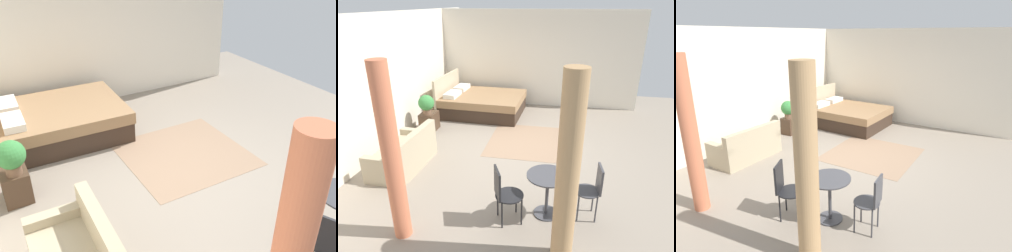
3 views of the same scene
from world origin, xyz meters
TOP-DOWN VIEW (x-y plane):
  - ground_plane at (0.00, 0.00)m, footprint 9.36×8.89m
  - wall_right at (3.18, 0.00)m, footprint 0.12×5.89m
  - area_rug at (0.39, -0.19)m, footprint 1.86×1.94m
  - bed at (2.03, 1.45)m, footprint 1.78×2.28m
  - nightstand at (0.59, 2.40)m, footprint 0.47×0.36m
  - potted_plant at (0.49, 2.39)m, footprint 0.38×0.38m
  - cafe_chair_near_window at (-2.40, -0.09)m, footprint 0.54×0.54m

SIDE VIEW (x-z plane):
  - ground_plane at x=0.00m, z-range -0.02..0.00m
  - area_rug at x=0.39m, z-range 0.00..0.01m
  - nightstand at x=0.59m, z-range 0.00..0.46m
  - bed at x=2.03m, z-range -0.24..0.85m
  - cafe_chair_near_window at x=-2.40m, z-range 0.08..0.96m
  - potted_plant at x=0.49m, z-range 0.49..0.97m
  - wall_right at x=3.18m, z-range 0.00..2.81m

